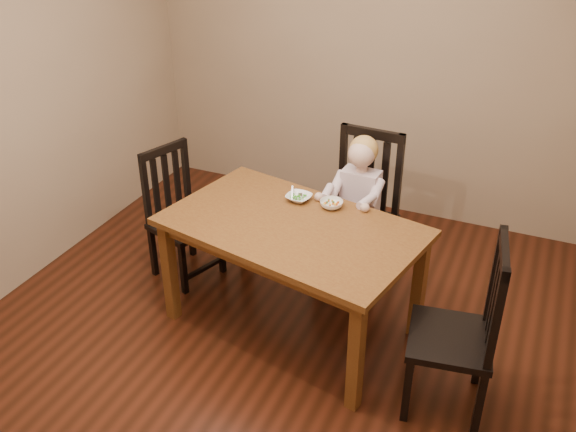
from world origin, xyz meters
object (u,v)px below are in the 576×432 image
at_px(bowl_peas, 299,198).
at_px(toddler, 359,197).
at_px(chair_right, 462,332).
at_px(bowl_veg, 331,204).
at_px(dining_table, 292,237).
at_px(chair_left, 180,216).
at_px(chair_child, 361,213).

bearing_deg(bowl_peas, toddler, 50.47).
xyz_separation_m(chair_right, bowl_veg, (-0.98, 0.58, 0.29)).
bearing_deg(chair_right, bowl_veg, 50.64).
xyz_separation_m(dining_table, chair_right, (1.13, -0.28, -0.17)).
bearing_deg(chair_left, bowl_peas, 111.22).
height_order(chair_child, bowl_veg, chair_child).
relative_size(dining_table, chair_right, 1.59).
distance_m(toddler, bowl_peas, 0.49).
xyz_separation_m(chair_left, bowl_peas, (0.92, 0.04, 0.33)).
xyz_separation_m(dining_table, toddler, (0.22, 0.68, -0.00)).
distance_m(chair_left, bowl_peas, 0.98).
relative_size(chair_child, chair_right, 1.04).
bearing_deg(chair_left, toddler, 127.12).
height_order(dining_table, chair_right, chair_right).
height_order(dining_table, bowl_peas, bowl_peas).
distance_m(chair_child, chair_right, 1.36).
xyz_separation_m(dining_table, chair_child, (0.22, 0.73, -0.15)).
distance_m(dining_table, bowl_veg, 0.36).
relative_size(chair_left, toddler, 1.67).
height_order(dining_table, bowl_veg, bowl_veg).
height_order(chair_child, bowl_peas, chair_child).
relative_size(chair_right, bowl_veg, 7.29).
bearing_deg(chair_left, chair_child, 129.44).
bearing_deg(chair_right, toddler, 34.92).
bearing_deg(bowl_peas, chair_child, 54.17).
xyz_separation_m(chair_left, toddler, (1.23, 0.41, 0.22)).
bearing_deg(dining_table, chair_left, 165.09).
relative_size(chair_left, bowl_veg, 6.64).
distance_m(dining_table, chair_right, 1.18).
bearing_deg(chair_child, bowl_veg, 83.58).
xyz_separation_m(chair_child, chair_right, (0.91, -1.01, -0.02)).
relative_size(chair_left, bowl_peas, 6.12).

